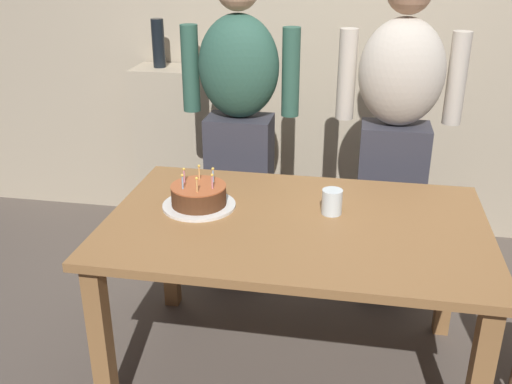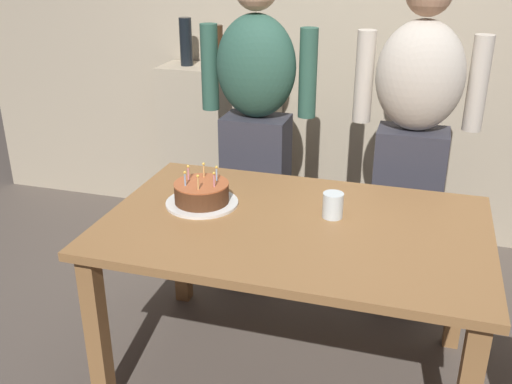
% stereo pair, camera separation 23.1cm
% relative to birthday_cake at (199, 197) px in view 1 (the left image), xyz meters
% --- Properties ---
extents(ground_plane, '(10.00, 10.00, 0.00)m').
position_rel_birthday_cake_xyz_m(ground_plane, '(0.41, -0.06, -0.78)').
color(ground_plane, '#564C44').
extents(back_wall, '(5.20, 0.10, 2.60)m').
position_rel_birthday_cake_xyz_m(back_wall, '(0.41, 1.49, 0.52)').
color(back_wall, tan).
rests_on(back_wall, ground_plane).
extents(dining_table, '(1.50, 0.96, 0.74)m').
position_rel_birthday_cake_xyz_m(dining_table, '(0.41, -0.06, -0.14)').
color(dining_table, olive).
rests_on(dining_table, ground_plane).
extents(birthday_cake, '(0.30, 0.30, 0.16)m').
position_rel_birthday_cake_xyz_m(birthday_cake, '(0.00, 0.00, 0.00)').
color(birthday_cake, white).
rests_on(birthday_cake, dining_table).
extents(water_glass_near, '(0.08, 0.08, 0.10)m').
position_rel_birthday_cake_xyz_m(water_glass_near, '(0.55, 0.03, 0.01)').
color(water_glass_near, silver).
rests_on(water_glass_near, dining_table).
extents(person_man_bearded, '(0.61, 0.27, 1.66)m').
position_rel_birthday_cake_xyz_m(person_man_bearded, '(0.02, 0.74, 0.09)').
color(person_man_bearded, '#33333D').
rests_on(person_man_bearded, ground_plane).
extents(person_woman_cardigan, '(0.61, 0.27, 1.66)m').
position_rel_birthday_cake_xyz_m(person_woman_cardigan, '(0.81, 0.74, 0.09)').
color(person_woman_cardigan, '#33333D').
rests_on(person_woman_cardigan, ground_plane).
extents(shelf_cabinet, '(0.73, 0.30, 1.34)m').
position_rel_birthday_cake_xyz_m(shelf_cabinet, '(-0.38, 1.27, -0.25)').
color(shelf_cabinet, tan).
rests_on(shelf_cabinet, ground_plane).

